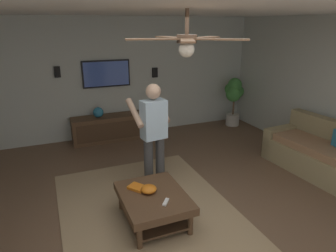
% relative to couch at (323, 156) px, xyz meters
% --- Properties ---
extents(ground_plane, '(9.03, 9.03, 0.00)m').
position_rel_couch_xyz_m(ground_plane, '(-0.55, 2.90, -0.32)').
color(ground_plane, brown).
extents(wall_back_tv, '(0.10, 7.01, 2.60)m').
position_rel_couch_xyz_m(wall_back_tv, '(3.26, 2.90, 0.98)').
color(wall_back_tv, '#B2B7AD').
rests_on(wall_back_tv, ground).
extents(ceiling_slab, '(7.73, 7.01, 0.10)m').
position_rel_couch_xyz_m(ceiling_slab, '(-0.55, 2.90, 2.33)').
color(ceiling_slab, white).
extents(area_rug, '(3.08, 2.28, 0.01)m').
position_rel_couch_xyz_m(area_rug, '(0.03, 3.13, -0.31)').
color(area_rug, '#9E8460').
rests_on(area_rug, ground).
extents(couch, '(1.95, 0.98, 0.87)m').
position_rel_couch_xyz_m(couch, '(0.00, 0.00, 0.00)').
color(couch, '#93845B').
rests_on(couch, ground).
extents(coffee_table, '(1.00, 0.80, 0.40)m').
position_rel_couch_xyz_m(coffee_table, '(-0.17, 3.13, -0.02)').
color(coffee_table, '#513823').
rests_on(coffee_table, ground).
extents(media_console, '(0.45, 1.70, 0.55)m').
position_rel_couch_xyz_m(media_console, '(2.93, 2.98, -0.04)').
color(media_console, '#513823').
rests_on(media_console, ground).
extents(tv, '(0.05, 1.02, 0.57)m').
position_rel_couch_xyz_m(tv, '(3.17, 2.98, 1.11)').
color(tv, black).
extents(person_standing, '(0.59, 0.59, 1.64)m').
position_rel_couch_xyz_m(person_standing, '(0.67, 2.81, 0.61)').
color(person_standing, '#3F3F3F').
rests_on(person_standing, ground).
extents(potted_plant_tall, '(0.51, 0.57, 1.21)m').
position_rel_couch_xyz_m(potted_plant_tall, '(2.75, -0.04, 0.46)').
color(potted_plant_tall, '#B7B2A8').
rests_on(potted_plant_tall, ground).
extents(bowl, '(0.20, 0.20, 0.09)m').
position_rel_couch_xyz_m(bowl, '(-0.10, 3.16, 0.13)').
color(bowl, orange).
rests_on(bowl, coffee_table).
extents(remote_white, '(0.14, 0.13, 0.02)m').
position_rel_couch_xyz_m(remote_white, '(-0.41, 3.05, 0.09)').
color(remote_white, white).
rests_on(remote_white, coffee_table).
extents(book, '(0.27, 0.26, 0.04)m').
position_rel_couch_xyz_m(book, '(0.04, 3.27, 0.10)').
color(book, orange).
rests_on(book, coffee_table).
extents(vase_round, '(0.22, 0.22, 0.22)m').
position_rel_couch_xyz_m(vase_round, '(2.92, 3.25, 0.34)').
color(vase_round, teal).
rests_on(vase_round, media_console).
extents(wall_speaker_left, '(0.06, 0.12, 0.22)m').
position_rel_couch_xyz_m(wall_speaker_left, '(3.18, 1.87, 1.07)').
color(wall_speaker_left, black).
extents(wall_speaker_right, '(0.06, 0.12, 0.22)m').
position_rel_couch_xyz_m(wall_speaker_right, '(3.18, 3.97, 1.20)').
color(wall_speaker_right, black).
extents(ceiling_fan, '(1.17, 1.14, 0.46)m').
position_rel_couch_xyz_m(ceiling_fan, '(-0.54, 2.88, 1.96)').
color(ceiling_fan, '#4C3828').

